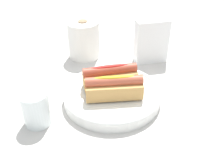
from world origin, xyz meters
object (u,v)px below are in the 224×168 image
(water_glass, at_px, (36,110))
(serving_bowl, at_px, (112,95))
(hotdog_front, at_px, (114,87))
(hotdog_back, at_px, (110,76))
(napkin_box, at_px, (151,41))
(paper_towel_roll, at_px, (84,39))

(water_glass, bearing_deg, serving_bowl, -1.82)
(serving_bowl, height_order, hotdog_front, hotdog_front)
(hotdog_back, bearing_deg, water_glass, -174.82)
(hotdog_front, xyz_separation_m, napkin_box, (0.23, 0.16, 0.01))
(serving_bowl, height_order, paper_towel_roll, paper_towel_roll)
(water_glass, xyz_separation_m, napkin_box, (0.43, 0.13, 0.04))
(serving_bowl, height_order, hotdog_back, hotdog_back)
(paper_towel_roll, bearing_deg, hotdog_front, -98.11)
(paper_towel_roll, xyz_separation_m, napkin_box, (0.19, -0.14, 0.01))
(serving_bowl, distance_m, water_glass, 0.21)
(hotdog_back, height_order, water_glass, hotdog_back)
(serving_bowl, distance_m, hotdog_back, 0.05)
(serving_bowl, xyz_separation_m, napkin_box, (0.22, 0.13, 0.06))
(serving_bowl, xyz_separation_m, hotdog_back, (0.01, 0.03, 0.04))
(hotdog_back, bearing_deg, hotdog_front, -106.42)
(hotdog_front, bearing_deg, hotdog_back, 73.58)
(serving_bowl, bearing_deg, paper_towel_roll, 82.71)
(serving_bowl, height_order, napkin_box, napkin_box)
(serving_bowl, bearing_deg, water_glass, 178.18)
(hotdog_front, relative_size, water_glass, 1.75)
(napkin_box, bearing_deg, hotdog_front, -129.66)
(water_glass, bearing_deg, hotdog_back, 5.18)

